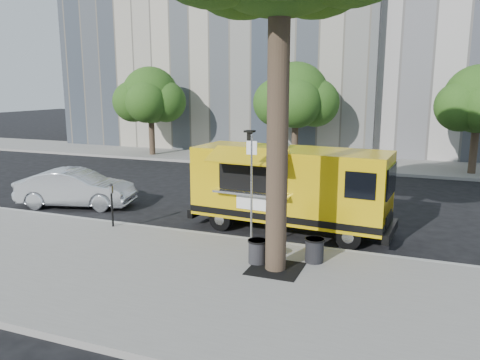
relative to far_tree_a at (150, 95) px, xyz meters
The scene contains 14 objects.
ground 16.30m from the far_tree_a, 50.89° to the right, with size 120.00×120.00×0.00m, color black.
sidewalk 19.48m from the far_tree_a, 58.47° to the right, with size 60.00×6.00×0.15m, color gray.
curb 16.99m from the far_tree_a, 52.92° to the right, with size 60.00×0.14×0.16m, color #999993.
far_sidewalk 10.73m from the far_tree_a, ahead, with size 60.00×5.00×0.15m, color gray.
tree_well 20.00m from the far_tree_a, 50.16° to the right, with size 1.20×1.20×0.02m, color black.
far_tree_a is the anchor object (origin of this frame).
far_tree_b 9.01m from the far_tree_a, ahead, with size 3.60×3.60×5.50m.
far_tree_c 18.00m from the far_tree_a, ahead, with size 3.24×3.24×5.21m.
sign_post 18.14m from the far_tree_a, 50.17° to the right, with size 0.28×0.06×3.00m.
parking_meter 15.59m from the far_tree_a, 62.85° to the right, with size 0.11×0.11×1.33m.
food_truck 16.92m from the far_tree_a, 44.41° to the right, with size 6.23×3.03×2.99m.
sedan 12.69m from the far_tree_a, 71.23° to the right, with size 1.45×4.16×1.37m, color silver.
trash_bin_left 19.85m from the far_tree_a, 47.01° to the right, with size 0.49×0.49×0.59m.
trash_bin_right 19.46m from the far_tree_a, 50.93° to the right, with size 0.48×0.48×0.58m.
Camera 1 is at (5.55, -12.70, 4.35)m, focal length 35.00 mm.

